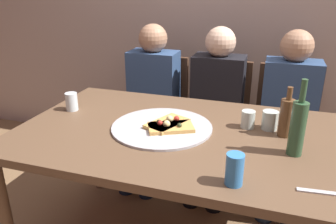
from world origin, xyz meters
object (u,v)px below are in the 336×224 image
at_px(dining_table, 182,144).
at_px(chair_middle, 218,114).
at_px(wine_bottle, 298,127).
at_px(guest_by_wall, 288,113).
at_px(chair_right, 286,122).
at_px(tumbler_near, 270,120).
at_px(tumbler_far, 72,102).
at_px(chair_left, 157,107).
at_px(pizza_tray, 162,127).
at_px(pizza_slice_last, 170,127).
at_px(guest_in_beanie, 215,105).
at_px(soda_can, 235,169).
at_px(wine_glass, 248,119).
at_px(guest_in_sweater, 150,98).
at_px(beer_bottle, 286,117).
at_px(pizza_slice_extra, 167,123).
at_px(table_knife, 330,193).

bearing_deg(dining_table, chair_middle, 87.93).
bearing_deg(wine_bottle, guest_by_wall, 89.74).
bearing_deg(chair_right, tumbler_near, 81.12).
relative_size(tumbler_far, chair_left, 0.11).
bearing_deg(guest_by_wall, wine_bottle, 89.74).
relative_size(pizza_tray, pizza_slice_last, 1.99).
relative_size(wine_bottle, guest_in_beanie, 0.28).
bearing_deg(soda_can, chair_left, 120.74).
height_order(wine_glass, chair_right, chair_right).
bearing_deg(guest_in_sweater, tumbler_far, 71.51).
relative_size(beer_bottle, chair_left, 0.27).
relative_size(wine_glass, guest_in_beanie, 0.08).
xyz_separation_m(beer_bottle, chair_left, (-0.94, 0.79, -0.34)).
distance_m(guest_in_sweater, guest_in_beanie, 0.49).
xyz_separation_m(wine_glass, guest_by_wall, (0.22, 0.60, -0.16)).
distance_m(wine_bottle, soda_can, 0.38).
distance_m(dining_table, chair_left, 1.02).
height_order(pizza_tray, guest_by_wall, guest_by_wall).
bearing_deg(dining_table, guest_in_sweater, 121.54).
bearing_deg(tumbler_near, chair_middle, 116.99).
xyz_separation_m(wine_bottle, chair_right, (0.00, 0.97, -0.37)).
relative_size(pizza_slice_last, guest_in_sweater, 0.22).
distance_m(pizza_slice_extra, chair_right, 1.10).
distance_m(tumbler_far, chair_left, 0.89).
distance_m(pizza_slice_extra, chair_left, 0.99).
bearing_deg(tumbler_near, tumbler_far, -176.08).
bearing_deg(chair_right, guest_in_beanie, 17.17).
distance_m(wine_bottle, guest_in_sweater, 1.30).
relative_size(pizza_slice_extra, chair_right, 0.28).
distance_m(chair_middle, guest_in_sweater, 0.53).
height_order(pizza_slice_extra, wine_glass, wine_glass).
relative_size(chair_left, chair_right, 1.00).
xyz_separation_m(pizza_slice_last, beer_bottle, (0.53, 0.12, 0.07)).
distance_m(pizza_tray, pizza_slice_extra, 0.04).
xyz_separation_m(beer_bottle, chair_right, (0.04, 0.79, -0.34)).
relative_size(pizza_tray, chair_right, 0.56).
height_order(pizza_tray, table_knife, pizza_tray).
bearing_deg(tumbler_near, dining_table, -158.40).
bearing_deg(table_knife, chair_right, 90.04).
relative_size(pizza_tray, chair_left, 0.56).
distance_m(soda_can, chair_middle, 1.34).
height_order(pizza_tray, guest_in_beanie, guest_in_beanie).
relative_size(chair_middle, guest_in_beanie, 0.77).
distance_m(soda_can, guest_in_beanie, 1.17).
relative_size(pizza_tray, chair_middle, 0.56).
bearing_deg(tumbler_far, soda_can, -25.54).
height_order(chair_left, chair_right, same).
xyz_separation_m(tumbler_near, chair_left, (-0.87, 0.74, -0.29)).
bearing_deg(table_knife, guest_by_wall, 90.73).
xyz_separation_m(pizza_slice_last, chair_right, (0.58, 0.91, -0.27)).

